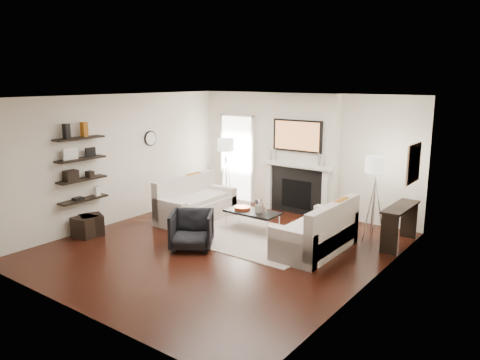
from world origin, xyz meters
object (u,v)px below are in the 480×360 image
Objects in this scene: lamp_left_shade at (226,145)px; ottoman_near at (92,225)px; loveseat_left_base at (196,210)px; lamp_right_shade at (376,165)px; loveseat_right_base at (315,240)px; armchair at (192,228)px; coffee_table at (252,212)px.

lamp_left_shade reaches higher than ottoman_near.
loveseat_left_base is 4.50× the size of ottoman_near.
lamp_right_shade is at bearing 33.92° from ottoman_near.
loveseat_left_base is 2.97m from loveseat_right_base.
lamp_left_shade reaches higher than armchair.
lamp_left_shade is 3.74m from ottoman_near.
loveseat_left_base is at bearing -76.71° from lamp_left_shade.
lamp_right_shade is (3.55, 1.06, 1.24)m from loveseat_left_base.
loveseat_right_base is 4.50× the size of ottoman_near.
loveseat_left_base is 3.90m from lamp_right_shade.
lamp_left_shade is 1.00× the size of lamp_right_shade.
loveseat_right_base and coffee_table have the same top height.
loveseat_left_base is 1.00× the size of loveseat_right_base.
loveseat_right_base is at bearing -1.16° from armchair.
loveseat_right_base is 4.50× the size of lamp_left_shade.
loveseat_right_base is 1.83m from lamp_right_shade.
lamp_left_shade is at bearing 83.06° from armchair.
lamp_left_shade is 1.00× the size of ottoman_near.
coffee_table is at bearing -38.46° from lamp_left_shade.
armchair is at bearing -135.20° from lamp_right_shade.
coffee_table is 1.47m from armchair.
lamp_right_shade is at bearing 25.20° from coffee_table.
armchair is 1.88× the size of lamp_right_shade.
lamp_right_shade is 1.00× the size of ottoman_near.
lamp_right_shade is at bearing 16.61° from loveseat_left_base.
lamp_right_shade is (3.90, -0.43, 0.00)m from lamp_left_shade.
coffee_table is at bearing 171.50° from loveseat_right_base.
loveseat_left_base reaches higher than ottoman_near.
armchair is 3.38m from lamp_left_shade.
lamp_left_shade and lamp_right_shade have the same top height.
ottoman_near is at bearing -155.20° from loveseat_right_base.
lamp_right_shade is (2.11, 0.99, 1.05)m from coffee_table.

